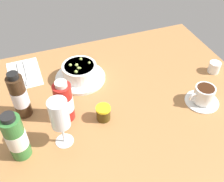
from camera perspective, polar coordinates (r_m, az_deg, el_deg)
The scene contains 10 objects.
ground_plane at distance 97.86cm, azimuth -0.12°, elevation -3.20°, with size 110.00×84.00×3.00cm, color #9E6B3D.
porridge_bowl at distance 105.31cm, azimuth -7.00°, elevation 4.03°, with size 20.06×20.06×7.61cm.
cutlery_setting at distance 114.60cm, azimuth -18.55°, elevation 3.54°, with size 13.28×19.59×0.90cm.
coffee_cup at distance 100.45cm, azimuth 19.21°, elevation -0.97°, with size 12.62×12.35×6.99cm.
creamer_jug at distance 116.80cm, azimuth 21.33°, elevation 4.90°, with size 4.91×5.50×5.22cm.
wine_glass at distance 77.65cm, azimuth -11.33°, elevation -5.32°, with size 5.81×5.81×18.01cm.
jam_jar at distance 89.75cm, azimuth -1.90°, elevation -4.79°, with size 5.07×5.07×5.40cm.
sauce_bottle_green at distance 81.42cm, azimuth -20.14°, elevation -9.40°, with size 6.09×6.09×17.44cm.
sauce_bottle_red at distance 88.24cm, azimuth -10.38°, elevation -2.32°, with size 6.21×6.21×16.03cm.
sauce_bottle_brown at distance 92.59cm, azimuth -19.43°, elevation -1.08°, with size 5.51×5.51×18.13cm.
Camera 1 is at (22.86, 63.26, 69.57)cm, focal length 42.11 mm.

